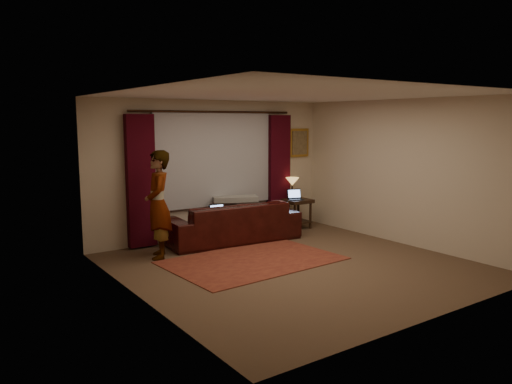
{
  "coord_description": "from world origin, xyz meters",
  "views": [
    {
      "loc": [
        -4.75,
        -5.77,
        2.22
      ],
      "look_at": [
        0.1,
        1.2,
        1.0
      ],
      "focal_mm": 35.0,
      "sensor_mm": 36.0,
      "label": 1
    }
  ],
  "objects_px": {
    "laptop_sofa": "(220,211)",
    "person": "(158,205)",
    "tiffany_lamp": "(292,188)",
    "laptop_table": "(296,195)",
    "sofa": "(232,215)",
    "end_table": "(297,214)"
  },
  "relations": [
    {
      "from": "laptop_sofa",
      "to": "person",
      "type": "relative_size",
      "value": 0.18
    },
    {
      "from": "tiffany_lamp",
      "to": "laptop_table",
      "type": "relative_size",
      "value": 1.39
    },
    {
      "from": "sofa",
      "to": "laptop_table",
      "type": "bearing_deg",
      "value": -170.17
    },
    {
      "from": "sofa",
      "to": "tiffany_lamp",
      "type": "relative_size",
      "value": 5.62
    },
    {
      "from": "sofa",
      "to": "person",
      "type": "height_order",
      "value": "person"
    },
    {
      "from": "tiffany_lamp",
      "to": "person",
      "type": "relative_size",
      "value": 0.25
    },
    {
      "from": "end_table",
      "to": "laptop_table",
      "type": "height_order",
      "value": "laptop_table"
    },
    {
      "from": "person",
      "to": "laptop_table",
      "type": "bearing_deg",
      "value": 119.69
    },
    {
      "from": "laptop_sofa",
      "to": "laptop_table",
      "type": "bearing_deg",
      "value": 8.87
    },
    {
      "from": "laptop_sofa",
      "to": "laptop_table",
      "type": "distance_m",
      "value": 1.96
    },
    {
      "from": "laptop_sofa",
      "to": "sofa",
      "type": "bearing_deg",
      "value": 17.75
    },
    {
      "from": "laptop_sofa",
      "to": "laptop_table",
      "type": "height_order",
      "value": "laptop_table"
    },
    {
      "from": "tiffany_lamp",
      "to": "laptop_table",
      "type": "distance_m",
      "value": 0.2
    },
    {
      "from": "laptop_sofa",
      "to": "tiffany_lamp",
      "type": "bearing_deg",
      "value": 13.23
    },
    {
      "from": "end_table",
      "to": "tiffany_lamp",
      "type": "relative_size",
      "value": 1.38
    },
    {
      "from": "laptop_table",
      "to": "laptop_sofa",
      "type": "bearing_deg",
      "value": -154.15
    },
    {
      "from": "sofa",
      "to": "end_table",
      "type": "xyz_separation_m",
      "value": [
        1.71,
        0.2,
        -0.2
      ]
    },
    {
      "from": "laptop_sofa",
      "to": "tiffany_lamp",
      "type": "xyz_separation_m",
      "value": [
        1.98,
        0.39,
        0.22
      ]
    },
    {
      "from": "laptop_table",
      "to": "sofa",
      "type": "bearing_deg",
      "value": -155.92
    },
    {
      "from": "end_table",
      "to": "tiffany_lamp",
      "type": "distance_m",
      "value": 0.54
    },
    {
      "from": "tiffany_lamp",
      "to": "person",
      "type": "xyz_separation_m",
      "value": [
        -3.24,
        -0.58,
        0.05
      ]
    },
    {
      "from": "laptop_sofa",
      "to": "person",
      "type": "height_order",
      "value": "person"
    }
  ]
}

